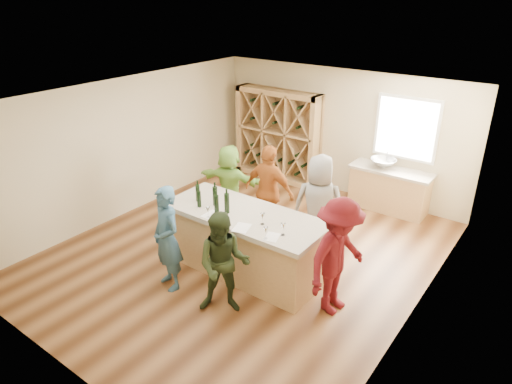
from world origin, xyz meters
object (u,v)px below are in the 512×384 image
Objects in this scene: wine_bottle_a at (198,193)px; person_far_left at (230,183)px; wine_rack at (278,135)px; person_far_right at (319,206)px; person_near_right at (224,264)px; person_far_mid at (269,191)px; person_near_left at (167,239)px; sink at (383,163)px; wine_bottle_d at (217,204)px; wine_bottle_b at (199,199)px; tasting_counter_base at (245,244)px; wine_bottle_e at (227,203)px; person_server at (338,257)px; wine_bottle_c at (215,196)px.

person_far_left is at bearing 108.93° from wine_bottle_a.
wine_rack is 1.20× the size of person_far_right.
wine_bottle_a is 0.18× the size of person_far_left.
person_far_mid reaches higher than person_near_right.
person_near_left is at bearing -77.35° from wine_bottle_a.
sink is at bearing -117.82° from person_far_mid.
person_far_mid is at bearing 90.95° from wine_bottle_d.
tasting_counter_base is at bearing 19.61° from wine_bottle_b.
person_near_right is at bearing 116.34° from person_far_left.
person_near_left is (0.21, -0.95, -0.37)m from wine_bottle_a.
wine_bottle_b is at bearing -168.25° from wine_bottle_e.
person_far_mid reaches higher than sink.
person_far_right reaches higher than person_near_left.
wine_rack reaches higher than tasting_counter_base.
person_far_right is at bearing 46.39° from person_server.
wine_bottle_e is (0.13, 0.10, 0.01)m from wine_bottle_d.
person_near_right reaches higher than wine_bottle_a.
person_far_mid reaches higher than person_near_left.
wine_bottle_c is 1.41m from person_near_right.
wine_bottle_d is (-1.22, -3.90, 0.22)m from sink.
person_server is at bearing 1.70° from wine_bottle_a.
person_far_left reaches higher than tasting_counter_base.
person_far_mid is (-0.03, 1.51, -0.34)m from wine_bottle_d.
wine_bottle_a is 0.16× the size of person_far_right.
wine_bottle_b is at bearing 21.92° from person_far_right.
wine_bottle_d is 0.18× the size of person_near_left.
wine_rack is at bearing 103.74° from wine_bottle_a.
wine_rack reaches higher than sink.
wine_bottle_c is at bearing 49.98° from wine_bottle_b.
person_far_mid reaches higher than wine_bottle_a.
wine_bottle_c is at bearing 135.35° from wine_bottle_d.
person_far_left is at bearing 73.92° from person_server.
wine_rack is 2.45m from person_far_left.
sink is 0.30× the size of person_server.
wine_rack is 4.19m from wine_bottle_e.
person_far_right is at bearing 50.09° from person_near_right.
wine_bottle_d is at bearing 112.00° from person_far_left.
person_near_left is 1.08× the size of person_near_right.
wine_bottle_d is at bearing -44.65° from wine_bottle_c.
wine_bottle_d is at bearing 0.24° from wine_bottle_b.
tasting_counter_base is 1.47m from person_far_right.
person_near_right is at bearing 134.24° from person_server.
wine_bottle_b is 2.08m from person_far_right.
wine_bottle_c is 0.18× the size of person_far_mid.
wine_bottle_a is 0.16× the size of person_far_mid.
wine_bottle_c is (-1.43, -3.69, 0.23)m from sink.
wine_rack is 5.14m from person_server.
person_server is at bearing 148.05° from person_far_mid.
wine_bottle_d is at bearing -69.54° from wine_rack.
person_far_right is at bearing 40.16° from wine_bottle_a.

